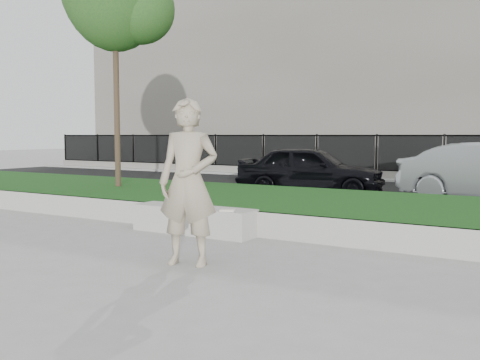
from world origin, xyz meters
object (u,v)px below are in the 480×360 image
Objects in this scene: stone_bench at (194,220)px; man at (188,182)px; book at (227,210)px; car_dark at (310,170)px.

stone_bench is 2.24m from man.
book is 0.06× the size of car_dark.
stone_bench is 0.78m from book.
man reaches higher than stone_bench.
stone_bench is 1.04× the size of man.
book reaches higher than stone_bench.
stone_bench is at bearing 175.38° from car_dark.
car_dark is (-1.19, 5.96, 0.24)m from book.
book is (-0.43, 1.59, -0.57)m from man.
man is 1.74m from book.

